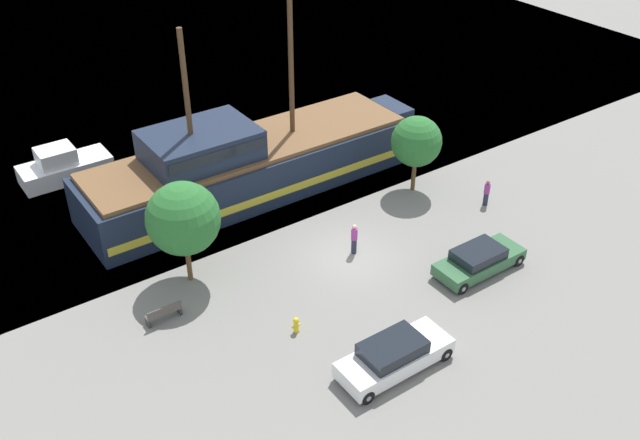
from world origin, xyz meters
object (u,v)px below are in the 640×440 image
(pirate_ship, at_px, (247,164))
(pedestrian_walking_far, at_px, (487,193))
(moored_boat_dockside, at_px, (64,166))
(parked_car_curb_mid, at_px, (479,260))
(fire_hydrant, at_px, (296,324))
(parked_car_curb_front, at_px, (394,355))
(pedestrian_walking_near, at_px, (354,239))
(bench_promenade_east, at_px, (164,313))

(pirate_ship, bearing_deg, pedestrian_walking_far, -41.42)
(moored_boat_dockside, height_order, pedestrian_walking_far, moored_boat_dockside)
(moored_boat_dockside, xyz_separation_m, parked_car_curb_mid, (13.38, -20.26, -0.11))
(fire_hydrant, bearing_deg, parked_car_curb_front, -63.72)
(parked_car_curb_front, relative_size, parked_car_curb_mid, 1.06)
(moored_boat_dockside, xyz_separation_m, parked_car_curb_front, (5.84, -22.95, -0.04))
(pedestrian_walking_near, xyz_separation_m, pedestrian_walking_far, (8.68, -0.56, -0.07))
(bench_promenade_east, bearing_deg, pedestrian_walking_near, -4.10)
(bench_promenade_east, distance_m, pedestrian_walking_far, 18.64)
(pirate_ship, relative_size, pedestrian_walking_far, 13.27)
(bench_promenade_east, distance_m, pedestrian_walking_near, 9.94)
(parked_car_curb_front, relative_size, pedestrian_walking_far, 3.20)
(fire_hydrant, xyz_separation_m, pedestrian_walking_far, (14.24, 2.64, 0.36))
(fire_hydrant, bearing_deg, parked_car_curb_mid, -8.38)
(pedestrian_walking_near, bearing_deg, pedestrian_walking_far, -3.71)
(parked_car_curb_mid, xyz_separation_m, fire_hydrant, (-9.56, 1.41, -0.24))
(moored_boat_dockside, bearing_deg, fire_hydrant, -78.55)
(pirate_ship, bearing_deg, pedestrian_walking_near, -81.14)
(moored_boat_dockside, distance_m, bench_promenade_east, 14.95)
(pirate_ship, bearing_deg, parked_car_curb_front, -98.22)
(pirate_ship, distance_m, fire_hydrant, 12.27)
(moored_boat_dockside, xyz_separation_m, pedestrian_walking_near, (9.37, -15.65, 0.08))
(pedestrian_walking_far, bearing_deg, moored_boat_dockside, 138.08)
(moored_boat_dockside, distance_m, fire_hydrant, 19.24)
(pedestrian_walking_near, distance_m, pedestrian_walking_far, 8.70)
(parked_car_curb_mid, relative_size, pedestrian_walking_far, 3.00)
(moored_boat_dockside, height_order, parked_car_curb_front, moored_boat_dockside)
(moored_boat_dockside, relative_size, fire_hydrant, 6.72)
(bench_promenade_east, xyz_separation_m, pedestrian_walking_near, (9.91, -0.71, 0.41))
(pedestrian_walking_near, bearing_deg, pirate_ship, 98.86)
(fire_hydrant, height_order, bench_promenade_east, bench_promenade_east)
(moored_boat_dockside, relative_size, parked_car_curb_front, 1.04)
(pirate_ship, distance_m, parked_car_curb_mid, 13.92)
(moored_boat_dockside, distance_m, parked_car_curb_mid, 24.27)
(parked_car_curb_mid, xyz_separation_m, bench_promenade_east, (-13.91, 5.32, -0.22))
(fire_hydrant, relative_size, pedestrian_walking_near, 0.46)
(moored_boat_dockside, bearing_deg, bench_promenade_east, -92.07)
(parked_car_curb_mid, bearing_deg, moored_boat_dockside, 123.44)
(bench_promenade_east, bearing_deg, moored_boat_dockside, 87.93)
(parked_car_curb_front, bearing_deg, fire_hydrant, 116.28)
(pedestrian_walking_far, bearing_deg, pedestrian_walking_near, 176.29)
(fire_hydrant, bearing_deg, moored_boat_dockside, 101.45)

